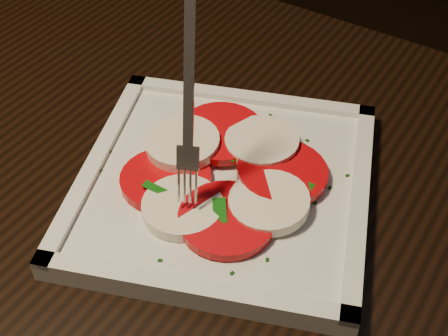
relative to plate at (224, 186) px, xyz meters
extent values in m
cube|color=black|center=(0.07, -0.07, -0.03)|extent=(1.21, 0.82, 0.04)
cylinder|color=black|center=(-0.48, 0.26, -0.40)|extent=(0.06, 0.06, 0.71)
cylinder|color=black|center=(-0.03, 0.48, -0.55)|extent=(0.04, 0.04, 0.41)
cube|color=silver|center=(0.00, 0.00, 0.00)|extent=(0.33, 0.33, 0.01)
cylinder|color=red|center=(-0.04, -0.03, 0.01)|extent=(0.08, 0.08, 0.01)
cylinder|color=white|center=(-0.01, -0.05, 0.01)|extent=(0.07, 0.07, 0.01)
cylinder|color=red|center=(0.03, -0.04, 0.01)|extent=(0.08, 0.08, 0.01)
cylinder|color=white|center=(0.05, -0.01, 0.02)|extent=(0.07, 0.07, 0.02)
cylinder|color=red|center=(0.04, 0.03, 0.02)|extent=(0.08, 0.08, 0.01)
cylinder|color=white|center=(0.01, 0.05, 0.02)|extent=(0.07, 0.07, 0.01)
cylinder|color=red|center=(-0.03, 0.04, 0.02)|extent=(0.08, 0.08, 0.01)
cylinder|color=white|center=(-0.05, 0.01, 0.02)|extent=(0.07, 0.07, 0.01)
cube|color=#0F520E|center=(0.00, 0.04, 0.02)|extent=(0.03, 0.03, 0.00)
cube|color=#0F520E|center=(0.01, 0.06, 0.02)|extent=(0.04, 0.01, 0.00)
cube|color=#0F520E|center=(0.03, 0.03, 0.02)|extent=(0.03, 0.03, 0.00)
cube|color=#0F520E|center=(-0.04, 0.04, 0.02)|extent=(0.03, 0.04, 0.00)
cube|color=#0F520E|center=(-0.03, -0.05, 0.02)|extent=(0.04, 0.01, 0.01)
cube|color=#0F520E|center=(0.00, 0.03, 0.02)|extent=(0.01, 0.04, 0.01)
cube|color=#0F520E|center=(0.06, 0.02, 0.02)|extent=(0.03, 0.01, 0.00)
cube|color=#0F520E|center=(0.02, -0.04, 0.02)|extent=(0.02, 0.03, 0.00)
cube|color=#0D390A|center=(-0.08, 0.03, 0.01)|extent=(0.00, 0.00, 0.00)
cube|color=#0D390A|center=(0.08, 0.02, 0.01)|extent=(0.00, 0.00, 0.00)
cube|color=#0D390A|center=(-0.07, 0.03, 0.01)|extent=(0.00, 0.00, 0.00)
cube|color=#0D390A|center=(0.00, 0.08, 0.01)|extent=(0.00, 0.00, 0.00)
cube|color=#0D390A|center=(0.08, -0.06, 0.01)|extent=(0.00, 0.00, 0.00)
cube|color=#0D390A|center=(0.08, 0.04, 0.01)|extent=(0.00, 0.00, 0.00)
cube|color=#0D390A|center=(-0.11, -0.03, 0.01)|extent=(0.00, 0.00, 0.00)
cube|color=#0D390A|center=(0.06, -0.08, 0.01)|extent=(0.00, 0.00, 0.00)
cube|color=#0D390A|center=(0.05, 0.07, 0.01)|extent=(0.00, 0.00, 0.00)
cube|color=#0D390A|center=(-0.09, 0.02, 0.01)|extent=(0.00, 0.00, 0.00)
cube|color=#0D390A|center=(-0.08, -0.01, 0.01)|extent=(0.00, 0.00, 0.00)
cube|color=#0D390A|center=(0.04, 0.09, 0.01)|extent=(0.00, 0.00, 0.00)
cube|color=#0D390A|center=(0.06, 0.06, 0.01)|extent=(0.00, 0.00, 0.00)
cube|color=#0D390A|center=(0.09, 0.07, 0.01)|extent=(0.00, 0.00, 0.00)
cube|color=#0D390A|center=(-0.01, 0.10, 0.01)|extent=(0.00, 0.00, 0.00)
cube|color=#0D390A|center=(0.02, 0.09, 0.01)|extent=(0.00, 0.00, 0.00)
cube|color=#0D390A|center=(0.01, -0.10, 0.01)|extent=(0.00, 0.00, 0.00)
cube|color=#0D390A|center=(-0.01, 0.10, 0.01)|extent=(0.00, 0.00, 0.00)
cube|color=#0D390A|center=(-0.10, -0.05, 0.01)|extent=(0.00, 0.00, 0.00)
camera|label=1|loc=(0.22, -0.32, 0.40)|focal=50.00mm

